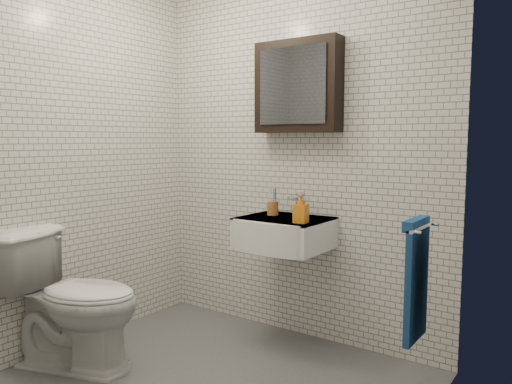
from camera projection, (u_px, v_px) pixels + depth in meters
room_shell at (197, 118)px, 2.57m from camera, size 2.22×2.02×2.51m
washbasin at (281, 233)px, 3.21m from camera, size 0.55×0.50×0.20m
faucet at (297, 205)px, 3.35m from camera, size 0.06×0.20×0.15m
mirror_cabinet at (298, 87)px, 3.27m from camera, size 0.60×0.15×0.60m
towel_rail at (417, 275)px, 2.33m from camera, size 0.09×0.30×0.58m
toothbrush_cup at (273, 207)px, 3.34m from camera, size 0.08×0.08×0.20m
soap_bottle at (301, 209)px, 3.01m from camera, size 0.09×0.09×0.17m
toilet at (73, 299)px, 2.95m from camera, size 0.92×0.70×0.83m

